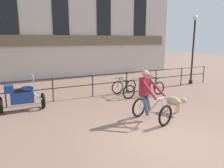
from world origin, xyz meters
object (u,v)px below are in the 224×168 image
at_px(street_lamp, 193,46).
at_px(parked_bicycle_near_lamp, 123,89).
at_px(parked_motorcycle, 22,96).
at_px(parked_bicycle_mid_right, 152,86).
at_px(dog, 175,101).
at_px(parked_bicycle_mid_left, 138,87).
at_px(cyclist_with_bike, 149,98).

bearing_deg(street_lamp, parked_bicycle_near_lamp, -171.57).
relative_size(parked_motorcycle, parked_bicycle_mid_right, 1.45).
relative_size(dog, parked_bicycle_near_lamp, 0.83).
xyz_separation_m(parked_bicycle_mid_left, parked_bicycle_mid_right, (0.86, -0.00, 0.00)).
bearing_deg(parked_bicycle_near_lamp, parked_bicycle_mid_left, 178.52).
xyz_separation_m(parked_bicycle_near_lamp, parked_bicycle_mid_left, (0.86, 0.00, -0.00)).
distance_m(parked_motorcycle, parked_bicycle_mid_right, 6.21).
relative_size(dog, street_lamp, 0.23).
bearing_deg(dog, street_lamp, 17.39).
distance_m(cyclist_with_bike, street_lamp, 7.35).
distance_m(parked_bicycle_mid_left, street_lamp, 4.88).
bearing_deg(street_lamp, parked_bicycle_mid_right, -167.62).
bearing_deg(parked_bicycle_mid_left, dog, 74.57).
height_order(parked_bicycle_near_lamp, parked_bicycle_mid_right, same).
distance_m(dog, parked_bicycle_near_lamp, 2.96).
distance_m(parked_bicycle_mid_left, parked_bicycle_mid_right, 0.86).
distance_m(cyclist_with_bike, parked_bicycle_near_lamp, 3.22).
distance_m(parked_bicycle_near_lamp, street_lamp, 5.66).
distance_m(parked_bicycle_near_lamp, parked_bicycle_mid_right, 1.71).
bearing_deg(parked_bicycle_mid_right, dog, 65.52).
height_order(cyclist_with_bike, street_lamp, street_lamp).
relative_size(cyclist_with_bike, parked_bicycle_mid_right, 1.49).
xyz_separation_m(parked_motorcycle, street_lamp, (9.76, 0.87, 1.72)).
relative_size(dog, parked_bicycle_mid_right, 0.82).
distance_m(parked_bicycle_near_lamp, parked_bicycle_mid_left, 0.86).
bearing_deg(parked_bicycle_mid_left, parked_bicycle_near_lamp, -9.66).
relative_size(cyclist_with_bike, parked_motorcycle, 1.03).
bearing_deg(cyclist_with_bike, dog, -6.77).
distance_m(dog, parked_motorcycle, 5.79).
bearing_deg(parked_bicycle_mid_right, parked_bicycle_near_lamp, -2.89).
relative_size(dog, parked_motorcycle, 0.57).
height_order(cyclist_with_bike, parked_bicycle_near_lamp, cyclist_with_bike).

